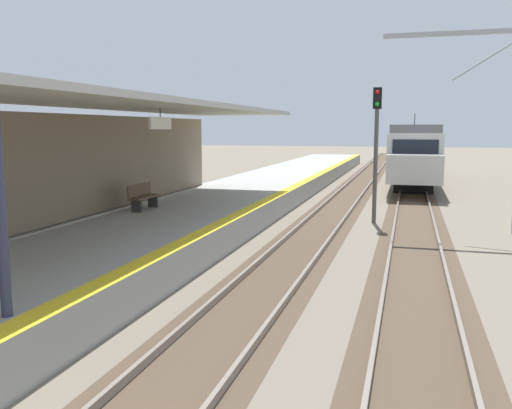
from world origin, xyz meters
TOP-DOWN VIEW (x-y plane):
  - station_platform at (-2.50, 16.00)m, footprint 5.00×80.00m
  - station_building_with_canopy at (-4.30, 10.55)m, footprint 4.85×24.00m
  - track_pair_nearest_platform at (1.90, 20.00)m, footprint 2.34×120.00m
  - track_pair_middle at (5.30, 20.00)m, footprint 2.34×120.00m
  - approaching_train at (5.30, 35.81)m, footprint 2.93×19.60m
  - rail_signal_post at (3.77, 18.94)m, footprint 0.32×0.34m
  - platform_bench at (-3.71, 14.21)m, footprint 0.45×1.60m

SIDE VIEW (x-z plane):
  - track_pair_nearest_platform at x=1.90m, z-range -0.03..0.13m
  - track_pair_middle at x=5.30m, z-range -0.03..0.13m
  - station_platform at x=-2.50m, z-range 0.00..0.90m
  - platform_bench at x=-3.71m, z-range 0.93..1.81m
  - approaching_train at x=5.30m, z-range -0.20..4.56m
  - station_building_with_canopy at x=-4.30m, z-range 0.44..4.87m
  - rail_signal_post at x=3.77m, z-range 0.59..5.79m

